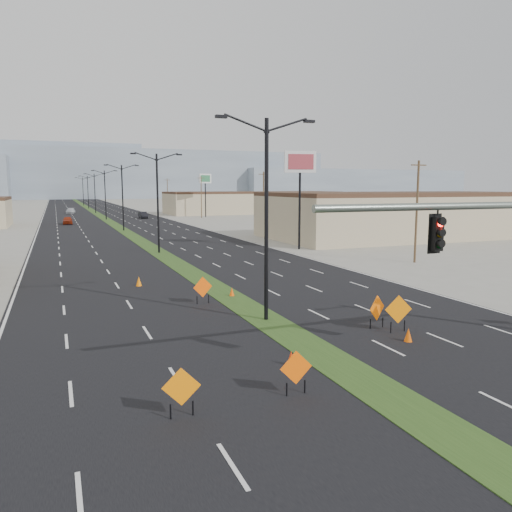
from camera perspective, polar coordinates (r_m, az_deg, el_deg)
name	(u,v)px	position (r m, az deg, el deg)	size (l,w,h in m)	color
ground	(430,423)	(15.88, 19.25, -17.59)	(600.00, 600.00, 0.00)	gray
road_surface	(104,219)	(111.28, -16.93, 4.11)	(25.00, 400.00, 0.02)	black
median_strip	(104,219)	(111.28, -16.93, 4.11)	(2.00, 400.00, 0.04)	#223E16
building_se_near	(401,216)	(70.85, 16.23, 4.39)	(36.00, 18.00, 5.50)	#C4B38C
building_se_far	(253,203)	(129.80, -0.36, 6.06)	(44.00, 16.00, 5.00)	#C4B38C
mesa_center	(141,175)	(314.69, -12.99, 9.05)	(220.00, 50.00, 28.00)	gray
mesa_east	(348,183)	(355.49, 10.44, 8.16)	(160.00, 50.00, 18.00)	gray
mesa_backdrop	(16,171)	(331.41, -25.74, 8.75)	(140.00, 50.00, 32.00)	gray
streetlight_0	(266,213)	(24.67, 1.20, 4.88)	(5.15, 0.24, 10.02)	black
streetlight_1	(158,200)	(51.59, -11.17, 6.32)	(5.15, 0.24, 10.02)	black
streetlight_2	(123,195)	(79.26, -15.01, 6.71)	(5.15, 0.24, 10.02)	black
streetlight_3	(105,193)	(107.10, -16.86, 6.89)	(5.15, 0.24, 10.02)	black
streetlight_4	(95,192)	(135.01, -17.94, 6.99)	(5.15, 0.24, 10.02)	black
streetlight_5	(88,191)	(162.95, -18.66, 7.05)	(5.15, 0.24, 10.02)	black
streetlight_6	(83,190)	(190.91, -19.16, 7.09)	(5.15, 0.24, 10.02)	black
utility_pole_0	(417,210)	(46.43, 17.90, 5.01)	(1.60, 0.20, 9.00)	#4C3823
utility_pole_1	(264,200)	(76.66, 0.87, 6.39)	(1.60, 0.20, 9.00)	#4C3823
utility_pole_2	(201,196)	(109.76, -6.27, 6.80)	(1.60, 0.20, 9.00)	#4C3823
utility_pole_3	(168,194)	(143.77, -10.08, 6.98)	(1.60, 0.20, 9.00)	#4C3823
car_left	(68,220)	(96.35, -20.73, 3.83)	(1.66, 4.12, 1.40)	#9A2A10
car_mid	(143,215)	(109.92, -12.77, 4.58)	(1.48, 4.24, 1.40)	black
car_far	(71,211)	(134.23, -20.42, 4.85)	(1.94, 4.77, 1.38)	#B7BBC1
construction_sign_0	(181,389)	(15.18, -8.53, -14.76)	(1.14, 0.19, 1.52)	orange
construction_sign_1	(296,369)	(16.57, 4.60, -12.78)	(1.12, 0.07, 1.49)	#FA5805
construction_sign_2	(203,288)	(28.94, -6.11, -3.66)	(1.18, 0.29, 1.60)	#FF5205
construction_sign_3	(398,311)	(24.12, 15.96, -6.02)	(1.31, 0.29, 1.76)	orange
construction_sign_4	(377,309)	(24.56, 13.66, -5.93)	(1.12, 0.51, 1.60)	#F96605
cone_0	(291,358)	(19.29, 4.04, -11.59)	(0.35, 0.35, 0.58)	red
cone_1	(408,335)	(23.01, 17.01, -8.64)	(0.37, 0.37, 0.61)	#D64E04
cone_2	(232,292)	(30.85, -2.78, -4.13)	(0.34, 0.34, 0.57)	#EC4E04
cone_3	(139,281)	(34.90, -13.25, -2.84)	(0.41, 0.41, 0.68)	orange
pole_sign_east_near	(300,169)	(54.01, 5.06, 9.90)	(3.40, 1.16, 10.49)	black
pole_sign_east_far	(205,182)	(112.28, -5.83, 8.44)	(3.07, 1.34, 9.58)	black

